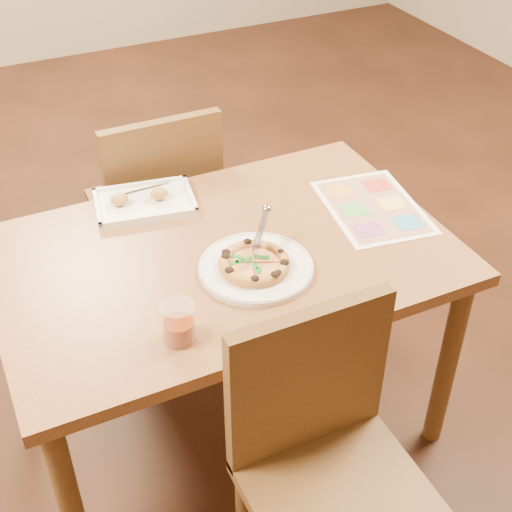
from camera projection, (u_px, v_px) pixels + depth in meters
name	position (u px, v px, depth m)	size (l,w,h in m)	color
room	(216.00, 36.00, 1.66)	(7.00, 7.00, 7.00)	#35190E
dining_table	(224.00, 274.00, 2.10)	(1.30, 0.85, 0.72)	#8F6139
chair_near	(324.00, 439.00, 1.70)	(0.42, 0.42, 0.47)	brown
chair_far	(159.00, 195.00, 2.57)	(0.42, 0.42, 0.47)	brown
plate	(256.00, 268.00, 1.97)	(0.32, 0.32, 0.02)	silver
pizza	(254.00, 264.00, 1.95)	(0.20, 0.20, 0.03)	#BE7641
pizza_cutter	(260.00, 234.00, 1.96)	(0.11, 0.13, 0.09)	silver
appetizer_tray	(144.00, 203.00, 2.22)	(0.33, 0.26, 0.06)	white
glass_tumbler	(179.00, 325.00, 1.73)	(0.09, 0.09, 0.11)	maroon
menu	(373.00, 207.00, 2.22)	(0.28, 0.39, 0.01)	white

